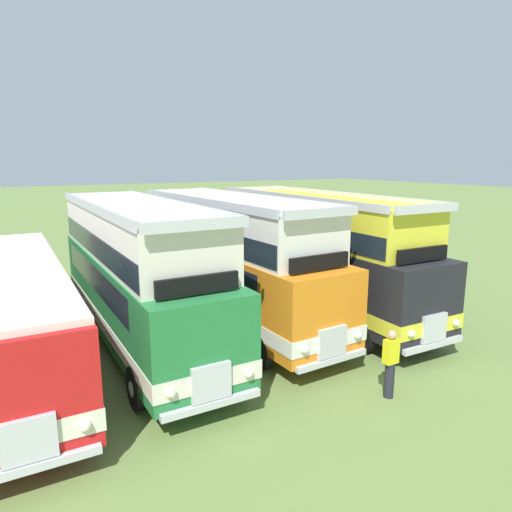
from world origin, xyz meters
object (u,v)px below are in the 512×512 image
(bus_sixth_in_row, at_px, (13,308))
(marshal_person, at_px, (390,363))
(bus_seventh_in_row, at_px, (137,272))
(bus_eighth_in_row, at_px, (231,257))
(bus_ninth_in_row, at_px, (316,250))

(bus_sixth_in_row, xyz_separation_m, marshal_person, (7.80, -6.34, -0.87))
(bus_seventh_in_row, xyz_separation_m, bus_eighth_in_row, (3.44, 0.49, 0.00))
(bus_sixth_in_row, xyz_separation_m, bus_eighth_in_row, (6.88, 0.44, 0.60))
(bus_sixth_in_row, bearing_deg, bus_seventh_in_row, -0.85)
(bus_eighth_in_row, xyz_separation_m, marshal_person, (0.92, -6.78, -1.47))
(bus_sixth_in_row, relative_size, bus_ninth_in_row, 1.04)
(bus_sixth_in_row, bearing_deg, marshal_person, -39.11)
(bus_eighth_in_row, height_order, marshal_person, bus_eighth_in_row)
(bus_ninth_in_row, height_order, marshal_person, bus_ninth_in_row)
(bus_sixth_in_row, height_order, bus_ninth_in_row, bus_ninth_in_row)
(bus_sixth_in_row, height_order, bus_eighth_in_row, bus_eighth_in_row)
(bus_seventh_in_row, bearing_deg, bus_ninth_in_row, 0.99)
(bus_eighth_in_row, xyz_separation_m, bus_ninth_in_row, (3.45, -0.37, 0.00))
(bus_eighth_in_row, bearing_deg, marshal_person, -82.27)
(bus_sixth_in_row, distance_m, bus_ninth_in_row, 10.35)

